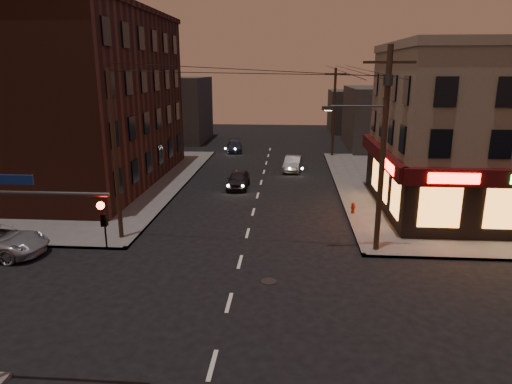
# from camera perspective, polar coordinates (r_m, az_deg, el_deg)

# --- Properties ---
(ground) EXTENTS (120.00, 120.00, 0.00)m
(ground) POSITION_cam_1_polar(r_m,az_deg,el_deg) (18.83, -3.39, -13.64)
(ground) COLOR black
(ground) RESTS_ON ground
(sidewalk_ne) EXTENTS (24.00, 28.00, 0.15)m
(sidewalk_ne) POSITION_cam_1_polar(r_m,az_deg,el_deg) (39.70, 27.45, 0.35)
(sidewalk_ne) COLOR #514F4C
(sidewalk_ne) RESTS_ON ground
(sidewalk_nw) EXTENTS (24.00, 28.00, 0.15)m
(sidewalk_nw) POSITION_cam_1_polar(r_m,az_deg,el_deg) (41.74, -24.95, 1.30)
(sidewalk_nw) COLOR #514F4C
(sidewalk_nw) RESTS_ON ground
(pizza_building) EXTENTS (15.85, 12.85, 10.50)m
(pizza_building) POSITION_cam_1_polar(r_m,az_deg,el_deg) (32.94, 28.91, 6.82)
(pizza_building) COLOR gray
(pizza_building) RESTS_ON sidewalk_ne
(brick_apartment) EXTENTS (12.00, 20.00, 13.00)m
(brick_apartment) POSITION_cam_1_polar(r_m,az_deg,el_deg) (39.21, -21.48, 10.62)
(brick_apartment) COLOR #421E15
(brick_apartment) RESTS_ON sidewalk_nw
(bg_building_ne_a) EXTENTS (10.00, 12.00, 7.00)m
(bg_building_ne_a) POSITION_cam_1_polar(r_m,az_deg,el_deg) (55.86, 16.57, 8.85)
(bg_building_ne_a) COLOR #3F3D3A
(bg_building_ne_a) RESTS_ON ground
(bg_building_nw) EXTENTS (9.00, 10.00, 8.00)m
(bg_building_nw) POSITION_cam_1_polar(r_m,az_deg,el_deg) (60.53, -10.53, 10.13)
(bg_building_nw) COLOR #3F3D3A
(bg_building_nw) RESTS_ON ground
(bg_building_ne_b) EXTENTS (8.00, 8.00, 6.00)m
(bg_building_ne_b) POSITION_cam_1_polar(r_m,az_deg,el_deg) (69.29, 12.52, 9.81)
(bg_building_ne_b) COLOR #3F3D3A
(bg_building_ne_b) RESTS_ON ground
(utility_pole_main) EXTENTS (4.20, 0.44, 10.00)m
(utility_pole_main) POSITION_cam_1_polar(r_m,az_deg,el_deg) (22.81, 15.40, 6.29)
(utility_pole_main) COLOR #382619
(utility_pole_main) RESTS_ON sidewalk_ne
(utility_pole_far) EXTENTS (0.26, 0.26, 9.00)m
(utility_pole_far) POSITION_cam_1_polar(r_m,az_deg,el_deg) (48.75, 9.71, 9.77)
(utility_pole_far) COLOR #382619
(utility_pole_far) RESTS_ON sidewalk_ne
(utility_pole_west) EXTENTS (0.24, 0.24, 9.00)m
(utility_pole_west) POSITION_cam_1_polar(r_m,az_deg,el_deg) (24.99, -17.22, 4.31)
(utility_pole_west) COLOR #382619
(utility_pole_west) RESTS_ON sidewalk_nw
(sedan_near) EXTENTS (1.62, 3.97, 1.35)m
(sedan_near) POSITION_cam_1_polar(r_m,az_deg,el_deg) (35.77, -2.25, 1.60)
(sedan_near) COLOR black
(sedan_near) RESTS_ON ground
(sedan_mid) EXTENTS (1.90, 4.19, 1.33)m
(sedan_mid) POSITION_cam_1_polar(r_m,az_deg,el_deg) (41.91, 4.63, 3.57)
(sedan_mid) COLOR #64625E
(sedan_mid) RESTS_ON ground
(sedan_far) EXTENTS (2.15, 4.27, 1.19)m
(sedan_far) POSITION_cam_1_polar(r_m,az_deg,el_deg) (51.74, -2.70, 5.74)
(sedan_far) COLOR #1C2739
(sedan_far) RESTS_ON ground
(fire_hydrant) EXTENTS (0.32, 0.32, 0.71)m
(fire_hydrant) POSITION_cam_1_polar(r_m,az_deg,el_deg) (29.66, 12.04, -1.88)
(fire_hydrant) COLOR maroon
(fire_hydrant) RESTS_ON sidewalk_ne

